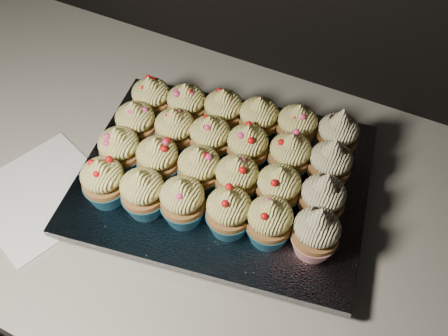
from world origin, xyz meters
The scene contains 29 objects.
cabinet centered at (0.00, 1.70, 0.43)m, with size 2.40×0.60×0.86m, color black.
worktop centered at (0.00, 1.70, 0.88)m, with size 2.44×0.64×0.04m, color beige.
napkin centered at (-0.09, 1.57, 0.90)m, with size 0.18×0.18×0.00m, color white.
baking_tray centered at (0.15, 1.71, 0.91)m, with size 0.39×0.30×0.02m, color black.
foil_lining centered at (0.15, 1.71, 0.93)m, with size 0.42×0.33×0.01m, color silver.
cupcake_0 centered at (0.02, 1.59, 0.97)m, with size 0.06×0.06×0.08m.
cupcake_1 centered at (0.08, 1.60, 0.97)m, with size 0.06×0.06×0.08m.
cupcake_2 centered at (0.14, 1.61, 0.97)m, with size 0.06×0.06×0.08m.
cupcake_3 centered at (0.20, 1.63, 0.97)m, with size 0.06×0.06×0.08m.
cupcake_4 centered at (0.25, 1.64, 0.97)m, with size 0.06×0.06×0.08m.
cupcake_5 centered at (0.31, 1.65, 0.97)m, with size 0.06×0.06×0.10m.
cupcake_6 centered at (0.01, 1.65, 0.97)m, with size 0.06×0.06×0.08m.
cupcake_7 centered at (0.07, 1.66, 0.97)m, with size 0.06×0.06×0.08m.
cupcake_8 centered at (0.13, 1.67, 0.97)m, with size 0.06×0.06×0.08m.
cupcake_9 centered at (0.18, 1.68, 0.97)m, with size 0.06×0.06×0.08m.
cupcake_10 centered at (0.24, 1.69, 0.97)m, with size 0.06×0.06×0.08m.
cupcake_11 centered at (0.30, 1.70, 0.97)m, with size 0.06×0.06×0.10m.
cupcake_12 centered at (0.00, 1.71, 0.97)m, with size 0.06×0.06×0.08m.
cupcake_13 centered at (0.06, 1.72, 0.97)m, with size 0.06×0.06×0.08m.
cupcake_14 centered at (0.12, 1.73, 0.97)m, with size 0.06×0.06×0.08m.
cupcake_15 centered at (0.17, 1.74, 0.97)m, with size 0.06×0.06×0.08m.
cupcake_16 centered at (0.23, 1.75, 0.97)m, with size 0.06×0.06×0.08m.
cupcake_17 centered at (0.29, 1.76, 0.97)m, with size 0.06×0.06×0.10m.
cupcake_18 centered at (-0.01, 1.76, 0.97)m, with size 0.06×0.06×0.08m.
cupcake_19 centered at (0.05, 1.78, 0.97)m, with size 0.06×0.06×0.08m.
cupcake_20 centered at (0.11, 1.79, 0.97)m, with size 0.06×0.06×0.08m.
cupcake_21 centered at (0.16, 1.80, 0.97)m, with size 0.06×0.06×0.08m.
cupcake_22 centered at (0.22, 1.81, 0.97)m, with size 0.06×0.06×0.08m.
cupcake_23 centered at (0.28, 1.82, 0.97)m, with size 0.06×0.06×0.10m.
Camera 1 is at (0.36, 1.29, 1.52)m, focal length 40.00 mm.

